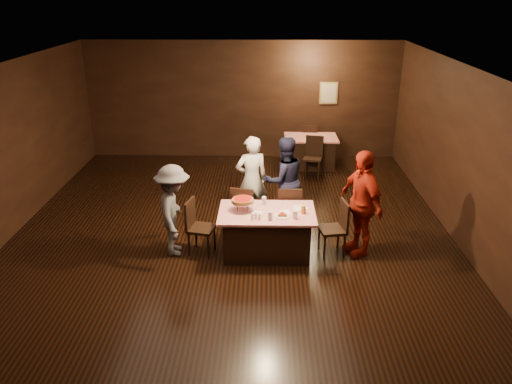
% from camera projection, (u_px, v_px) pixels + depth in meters
% --- Properties ---
extents(room, '(10.00, 10.04, 3.02)m').
position_uv_depth(room, '(228.00, 127.00, 7.98)').
color(room, black).
rests_on(room, ground).
extents(main_table, '(1.60, 1.00, 0.77)m').
position_uv_depth(main_table, '(267.00, 233.00, 8.39)').
color(main_table, '#A90B18').
rests_on(main_table, ground).
extents(back_table, '(1.30, 0.90, 0.77)m').
position_uv_depth(back_table, '(310.00, 152.00, 12.48)').
color(back_table, red).
rests_on(back_table, ground).
extents(chair_far_left, '(0.51, 0.51, 0.95)m').
position_uv_depth(chair_far_left, '(245.00, 209.00, 9.06)').
color(chair_far_left, black).
rests_on(chair_far_left, ground).
extents(chair_far_right, '(0.44, 0.44, 0.95)m').
position_uv_depth(chair_far_right, '(289.00, 209.00, 9.04)').
color(chair_far_right, black).
rests_on(chair_far_right, ground).
extents(chair_end_left, '(0.50, 0.50, 0.95)m').
position_uv_depth(chair_end_left, '(201.00, 227.00, 8.38)').
color(chair_end_left, black).
rests_on(chair_end_left, ground).
extents(chair_end_right, '(0.49, 0.49, 0.95)m').
position_uv_depth(chair_end_right, '(332.00, 228.00, 8.34)').
color(chair_end_right, black).
rests_on(chair_end_right, ground).
extents(chair_back_near, '(0.50, 0.50, 0.95)m').
position_uv_depth(chair_back_near, '(313.00, 157.00, 11.80)').
color(chair_back_near, black).
rests_on(chair_back_near, ground).
extents(chair_back_far, '(0.45, 0.45, 0.95)m').
position_uv_depth(chair_back_far, '(309.00, 141.00, 13.00)').
color(chair_back_far, black).
rests_on(chair_back_far, ground).
extents(diner_white_jacket, '(0.71, 0.58, 1.69)m').
position_uv_depth(diner_white_jacket, '(252.00, 179.00, 9.42)').
color(diner_white_jacket, silver).
rests_on(diner_white_jacket, ground).
extents(diner_navy_hoodie, '(0.99, 0.89, 1.68)m').
position_uv_depth(diner_navy_hoodie, '(284.00, 180.00, 9.39)').
color(diner_navy_hoodie, '#181831').
rests_on(diner_navy_hoodie, ground).
extents(diner_grey_knit, '(0.70, 1.08, 1.57)m').
position_uv_depth(diner_grey_knit, '(174.00, 210.00, 8.26)').
color(diner_grey_knit, '#5B5A5F').
rests_on(diner_grey_knit, ground).
extents(diner_red_shirt, '(0.84, 1.15, 1.82)m').
position_uv_depth(diner_red_shirt, '(361.00, 203.00, 8.24)').
color(diner_red_shirt, '#A82010').
rests_on(diner_red_shirt, ground).
extents(pizza_stand, '(0.38, 0.38, 0.22)m').
position_uv_depth(pizza_stand, '(243.00, 200.00, 8.23)').
color(pizza_stand, black).
rests_on(pizza_stand, main_table).
extents(plate_with_slice, '(0.25, 0.25, 0.06)m').
position_uv_depth(plate_with_slice, '(282.00, 215.00, 8.06)').
color(plate_with_slice, white).
rests_on(plate_with_slice, main_table).
extents(plate_empty, '(0.25, 0.25, 0.01)m').
position_uv_depth(plate_empty, '(300.00, 208.00, 8.37)').
color(plate_empty, white).
rests_on(plate_empty, main_table).
extents(glass_front_left, '(0.08, 0.08, 0.14)m').
position_uv_depth(glass_front_left, '(270.00, 216.00, 7.94)').
color(glass_front_left, silver).
rests_on(glass_front_left, main_table).
extents(glass_front_right, '(0.08, 0.08, 0.14)m').
position_uv_depth(glass_front_right, '(295.00, 215.00, 7.98)').
color(glass_front_right, silver).
rests_on(glass_front_right, main_table).
extents(glass_amber, '(0.08, 0.08, 0.14)m').
position_uv_depth(glass_amber, '(304.00, 210.00, 8.16)').
color(glass_amber, '#BF7F26').
rests_on(glass_amber, main_table).
extents(glass_back, '(0.08, 0.08, 0.14)m').
position_uv_depth(glass_back, '(264.00, 201.00, 8.50)').
color(glass_back, silver).
rests_on(glass_back, main_table).
extents(condiments, '(0.17, 0.10, 0.09)m').
position_uv_depth(condiments, '(256.00, 216.00, 7.97)').
color(condiments, silver).
rests_on(condiments, main_table).
extents(napkin_center, '(0.19, 0.19, 0.01)m').
position_uv_depth(napkin_center, '(285.00, 212.00, 8.24)').
color(napkin_center, white).
rests_on(napkin_center, main_table).
extents(napkin_left, '(0.21, 0.21, 0.01)m').
position_uv_depth(napkin_left, '(258.00, 213.00, 8.20)').
color(napkin_left, white).
rests_on(napkin_left, main_table).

